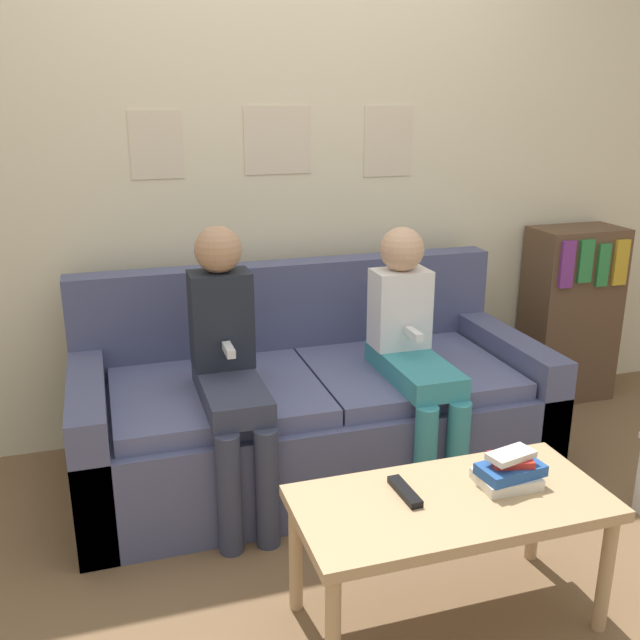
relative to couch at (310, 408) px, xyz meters
The scene contains 9 objects.
ground_plane 0.64m from the couch, 90.00° to the right, with size 10.00×10.00×0.00m, color brown.
wall_back 1.15m from the couch, 90.00° to the left, with size 8.00×0.06×2.60m.
couch is the anchor object (origin of this frame).
coffee_table 1.08m from the couch, 83.15° to the right, with size 0.97×0.46×0.44m.
person_left 0.56m from the couch, 152.29° to the right, with size 0.24×0.60×1.13m.
person_right 0.55m from the couch, 28.85° to the right, with size 0.24×0.60×1.09m.
tv_remote 1.03m from the couch, 90.18° to the right, with size 0.05×0.17×0.02m.
book_stack 1.12m from the couch, 72.39° to the right, with size 0.21×0.15×0.11m.
bookshelf 1.62m from the couch, 12.40° to the left, with size 0.47×0.30×0.94m.
Camera 1 is at (-0.82, -2.19, 1.61)m, focal length 40.00 mm.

